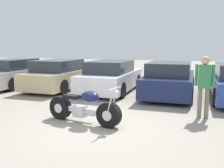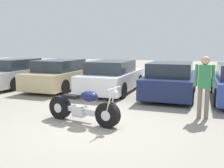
{
  "view_description": "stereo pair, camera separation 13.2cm",
  "coord_description": "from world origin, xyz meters",
  "px_view_note": "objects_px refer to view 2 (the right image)",
  "views": [
    {
      "loc": [
        2.34,
        -5.69,
        2.04
      ],
      "look_at": [
        -0.13,
        1.67,
        0.85
      ],
      "focal_mm": 40.0,
      "sensor_mm": 36.0,
      "label": 1
    },
    {
      "loc": [
        2.46,
        -5.64,
        2.04
      ],
      "look_at": [
        -0.13,
        1.67,
        0.85
      ],
      "focal_mm": 40.0,
      "sensor_mm": 36.0,
      "label": 2
    }
  ],
  "objects_px": {
    "motorcycle": "(82,107)",
    "parked_car_navy": "(171,80)",
    "parked_car_silver": "(18,73)",
    "parked_car_champagne": "(62,75)",
    "person_standing": "(204,82)",
    "parked_car_white": "(113,77)"
  },
  "relations": [
    {
      "from": "motorcycle",
      "to": "parked_car_navy",
      "type": "relative_size",
      "value": 0.5
    },
    {
      "from": "parked_car_silver",
      "to": "parked_car_champagne",
      "type": "relative_size",
      "value": 1.0
    },
    {
      "from": "parked_car_navy",
      "to": "person_standing",
      "type": "height_order",
      "value": "person_standing"
    },
    {
      "from": "motorcycle",
      "to": "parked_car_champagne",
      "type": "distance_m",
      "value": 5.68
    },
    {
      "from": "motorcycle",
      "to": "parked_car_champagne",
      "type": "xyz_separation_m",
      "value": [
        -3.33,
        4.59,
        0.24
      ]
    },
    {
      "from": "parked_car_champagne",
      "to": "parked_car_navy",
      "type": "height_order",
      "value": "same"
    },
    {
      "from": "parked_car_navy",
      "to": "person_standing",
      "type": "distance_m",
      "value": 3.36
    },
    {
      "from": "parked_car_silver",
      "to": "parked_car_navy",
      "type": "xyz_separation_m",
      "value": [
        7.7,
        0.0,
        0.0
      ]
    },
    {
      "from": "motorcycle",
      "to": "parked_car_silver",
      "type": "height_order",
      "value": "parked_car_silver"
    },
    {
      "from": "parked_car_champagne",
      "to": "parked_car_white",
      "type": "xyz_separation_m",
      "value": [
        2.57,
        0.05,
        0.0
      ]
    },
    {
      "from": "parked_car_champagne",
      "to": "parked_car_navy",
      "type": "xyz_separation_m",
      "value": [
        5.13,
        -0.05,
        0.0
      ]
    },
    {
      "from": "parked_car_navy",
      "to": "parked_car_champagne",
      "type": "bearing_deg",
      "value": 179.49
    },
    {
      "from": "person_standing",
      "to": "parked_car_silver",
      "type": "bearing_deg",
      "value": 160.96
    },
    {
      "from": "parked_car_champagne",
      "to": "parked_car_white",
      "type": "height_order",
      "value": "same"
    },
    {
      "from": "parked_car_champagne",
      "to": "person_standing",
      "type": "xyz_separation_m",
      "value": [
        6.38,
        -3.14,
        0.4
      ]
    },
    {
      "from": "parked_car_navy",
      "to": "person_standing",
      "type": "relative_size",
      "value": 2.5
    },
    {
      "from": "motorcycle",
      "to": "parked_car_navy",
      "type": "distance_m",
      "value": 4.9
    },
    {
      "from": "parked_car_silver",
      "to": "person_standing",
      "type": "distance_m",
      "value": 9.47
    },
    {
      "from": "motorcycle",
      "to": "parked_car_silver",
      "type": "bearing_deg",
      "value": 142.39
    },
    {
      "from": "motorcycle",
      "to": "parked_car_white",
      "type": "bearing_deg",
      "value": 99.34
    },
    {
      "from": "parked_car_silver",
      "to": "person_standing",
      "type": "bearing_deg",
      "value": -19.04
    },
    {
      "from": "parked_car_silver",
      "to": "person_standing",
      "type": "relative_size",
      "value": 2.5
    }
  ]
}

